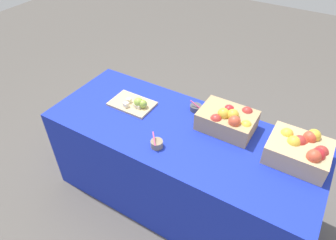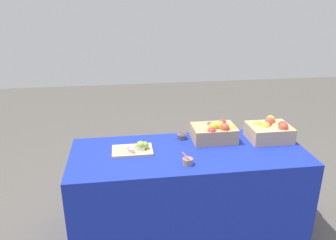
# 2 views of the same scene
# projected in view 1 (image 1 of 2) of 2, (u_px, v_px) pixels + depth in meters

# --- Properties ---
(ground_plane) EXTENTS (10.00, 10.00, 0.00)m
(ground_plane) POSITION_uv_depth(u_px,v_px,m) (178.00, 196.00, 2.53)
(ground_plane) COLOR #56514C
(table) EXTENTS (1.90, 0.76, 0.74)m
(table) POSITION_uv_depth(u_px,v_px,m) (179.00, 166.00, 2.29)
(table) COLOR #192DB7
(table) RESTS_ON ground_plane
(apple_crate_left) EXTENTS (0.35, 0.28, 0.18)m
(apple_crate_left) POSITION_uv_depth(u_px,v_px,m) (300.00, 149.00, 1.79)
(apple_crate_left) COLOR tan
(apple_crate_left) RESTS_ON table
(apple_crate_middle) EXTENTS (0.37, 0.26, 0.18)m
(apple_crate_middle) POSITION_uv_depth(u_px,v_px,m) (228.00, 120.00, 2.02)
(apple_crate_middle) COLOR tan
(apple_crate_middle) RESTS_ON table
(cutting_board_front) EXTENTS (0.32, 0.21, 0.09)m
(cutting_board_front) POSITION_uv_depth(u_px,v_px,m) (134.00, 104.00, 2.24)
(cutting_board_front) COLOR #D1B284
(cutting_board_front) RESTS_ON table
(sample_bowl_near) EXTENTS (0.08, 0.09, 0.10)m
(sample_bowl_near) POSITION_uv_depth(u_px,v_px,m) (157.00, 144.00, 1.91)
(sample_bowl_near) COLOR gray
(sample_bowl_near) RESTS_ON table
(sample_bowl_mid) EXTENTS (0.08, 0.08, 0.09)m
(sample_bowl_mid) POSITION_uv_depth(u_px,v_px,m) (196.00, 108.00, 2.21)
(sample_bowl_mid) COLOR #4C4C51
(sample_bowl_mid) RESTS_ON table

